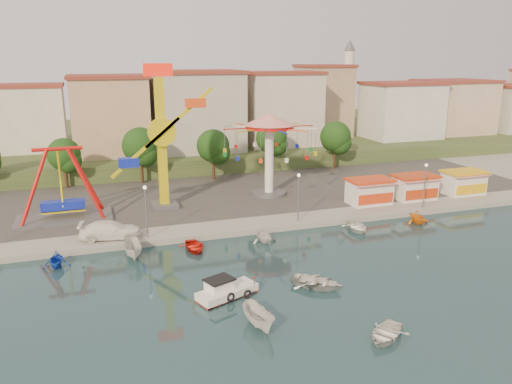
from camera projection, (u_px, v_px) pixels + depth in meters
name	position (u px, v px, depth m)	size (l,w,h in m)	color
ground	(270.00, 288.00, 39.67)	(200.00, 200.00, 0.00)	#133136
quay_deck	(159.00, 151.00, 96.29)	(200.00, 100.00, 0.60)	#9E998E
asphalt_pad	(193.00, 189.00, 66.95)	(90.00, 28.00, 0.01)	#4C4944
hill_terrace	(155.00, 141.00, 100.55)	(200.00, 60.00, 3.00)	#384C26
pirate_ship_ride	(61.00, 186.00, 53.55)	(10.00, 5.00, 8.00)	#59595E
kamikaze_tower	(165.00, 142.00, 56.84)	(7.96, 3.10, 16.50)	#59595E
wave_swinger	(269.00, 136.00, 62.36)	(11.60, 11.60, 10.40)	#59595E
booth_left	(369.00, 191.00, 60.00)	(5.40, 3.78, 3.08)	white
booth_mid	(415.00, 187.00, 61.99)	(5.40, 3.78, 3.08)	white
booth_right	(464.00, 182.00, 64.29)	(5.40, 3.78, 3.08)	white
lamp_post_1	(146.00, 213.00, 48.28)	(0.14, 0.14, 5.00)	#59595E
lamp_post_2	(298.00, 199.00, 53.22)	(0.14, 0.14, 5.00)	#59595E
lamp_post_3	(424.00, 187.00, 58.17)	(0.14, 0.14, 5.00)	#59595E
tree_1	(64.00, 154.00, 66.51)	(4.35, 4.35, 6.80)	#382314
tree_2	(140.00, 146.00, 69.02)	(5.02, 5.02, 7.85)	#382314
tree_3	(213.00, 146.00, 70.89)	(4.68, 4.68, 7.32)	#382314
tree_4	(272.00, 138.00, 76.66)	(4.86, 4.86, 7.60)	#382314
tree_5	(335.00, 137.00, 78.10)	(4.83, 4.83, 7.54)	#382314
building_1	(30.00, 126.00, 78.16)	(12.33, 9.01, 8.63)	silver
building_2	(115.00, 114.00, 82.41)	(11.95, 9.28, 11.23)	tan
building_3	(201.00, 120.00, 84.05)	(12.59, 10.50, 9.20)	beige
building_4	(269.00, 115.00, 91.32)	(10.75, 9.23, 9.24)	beige
building_5	(339.00, 108.00, 93.47)	(12.77, 10.96, 11.21)	tan
building_6	(398.00, 104.00, 95.53)	(8.23, 8.98, 12.36)	silver
building_7	(433.00, 109.00, 104.19)	(11.59, 10.93, 8.76)	beige
building_8	(511.00, 100.00, 102.03)	(12.84, 9.28, 12.58)	beige
minaret	(348.00, 85.00, 96.92)	(2.80, 2.80, 18.00)	silver
cabin_motorboat	(226.00, 292.00, 38.00)	(5.10, 3.42, 1.68)	white
rowboat_a	(317.00, 282.00, 39.65)	(2.97, 4.15, 0.86)	silver
rowboat_b	(386.00, 333.00, 32.40)	(2.51, 3.52, 0.73)	silver
skiff	(259.00, 318.00, 33.61)	(1.41, 3.74, 1.45)	silver
van	(111.00, 230.00, 48.56)	(2.40, 5.90, 1.71)	white
moored_boat_1	(56.00, 259.00, 43.42)	(2.36, 2.73, 1.44)	#163DC1
moored_boat_2	(134.00, 249.00, 45.45)	(1.52, 4.04, 1.56)	silver
moored_boat_3	(194.00, 247.00, 47.28)	(2.49, 3.48, 0.72)	red
moored_boat_4	(264.00, 235.00, 49.34)	(2.48, 2.87, 1.51)	silver
moored_boat_6	(357.00, 227.00, 52.69)	(2.61, 3.66, 0.76)	white
moored_boat_7	(417.00, 217.00, 54.91)	(2.46, 2.85, 1.50)	orange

